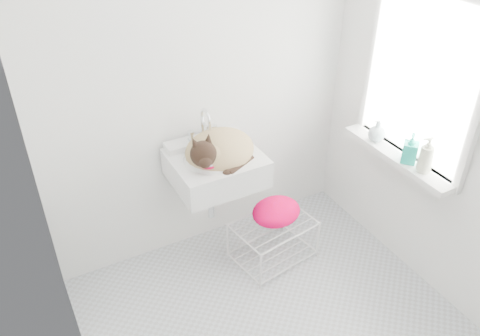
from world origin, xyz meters
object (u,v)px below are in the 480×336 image
cat (218,151)px  sink (215,156)px  bottle_c (376,140)px  bottle_b (408,161)px  wire_rack (273,241)px  bottle_a (422,171)px

cat → sink: bearing=112.0°
sink → bottle_c: size_ratio=3.91×
sink → bottle_b: bearing=-31.5°
sink → wire_rack: bearing=-33.6°
cat → bottle_b: size_ratio=2.62×
bottle_b → cat: bearing=148.9°
wire_rack → bottle_c: bearing=-9.5°
bottle_a → bottle_c: bearing=90.0°
wire_rack → cat: bearing=147.7°
cat → bottle_c: 1.07m
bottle_a → cat: bearing=144.1°
cat → wire_rack: (0.32, -0.20, -0.74)m
sink → bottle_a: size_ratio=2.87×
cat → bottle_b: cat is taller
cat → wire_rack: bearing=-42.3°
bottle_a → wire_rack: bearing=142.5°
sink → bottle_a: bearing=-36.3°
bottle_a → bottle_b: (0.00, 0.13, 0.00)m
bottle_a → sink: bearing=143.7°
sink → bottle_b: 1.22m
bottle_a → bottle_c: bottle_a is taller
bottle_a → bottle_b: bottle_a is taller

